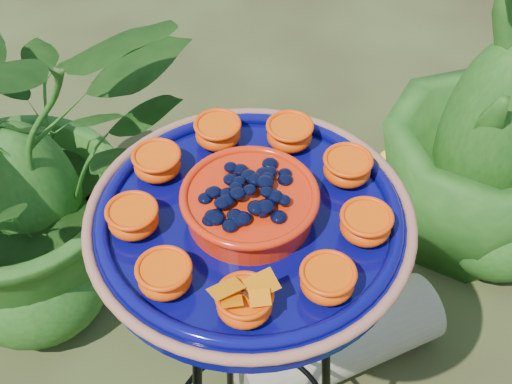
# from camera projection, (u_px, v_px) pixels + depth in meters

# --- Properties ---
(tripod_stand) EXTENTS (0.39, 0.39, 0.93)m
(tripod_stand) POSITION_uv_depth(u_px,v_px,m) (251.00, 359.00, 1.35)
(tripod_stand) COLOR black
(tripod_stand) RESTS_ON ground
(feeder_dish) EXTENTS (0.54, 0.54, 0.11)m
(feeder_dish) POSITION_uv_depth(u_px,v_px,m) (250.00, 217.00, 1.05)
(feeder_dish) COLOR #070753
(feeder_dish) RESTS_ON tripod_stand
(driftwood_log) EXTENTS (0.60, 0.35, 0.19)m
(driftwood_log) POSITION_uv_depth(u_px,v_px,m) (338.00, 343.00, 1.91)
(driftwood_log) COLOR gray
(driftwood_log) RESTS_ON ground
(shrub_back_left) EXTENTS (1.09, 1.01, 1.01)m
(shrub_back_left) POSITION_uv_depth(u_px,v_px,m) (16.00, 156.00, 1.82)
(shrub_back_left) COLOR #1A4612
(shrub_back_left) RESTS_ON ground
(shrub_back_right) EXTENTS (0.84, 0.84, 1.07)m
(shrub_back_right) POSITION_uv_depth(u_px,v_px,m) (500.00, 101.00, 1.92)
(shrub_back_right) COLOR #1A4612
(shrub_back_right) RESTS_ON ground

